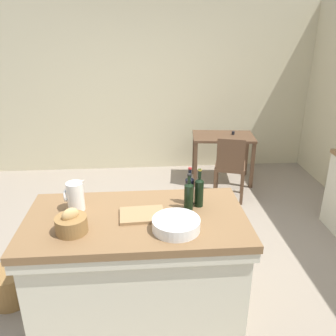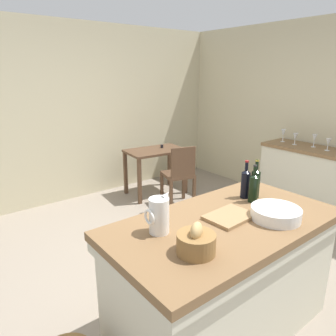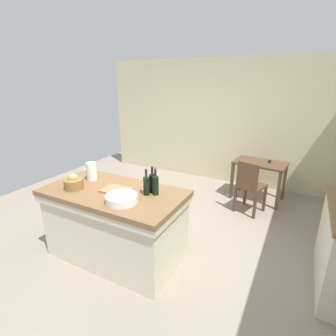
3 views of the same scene
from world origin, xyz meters
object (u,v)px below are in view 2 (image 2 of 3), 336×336
(writing_desk, at_px, (155,157))
(wine_glass_left, at_px, (328,142))
(pitcher, at_px, (159,215))
(cutting_board, at_px, (230,216))
(wine_bottle_dark, at_px, (255,182))
(wine_glass_right, at_px, (295,137))
(side_cabinet, at_px, (306,180))
(bread_basket, at_px, (196,242))
(wine_glass_far_right, at_px, (283,133))
(wine_bottle_amber, at_px, (245,183))
(wooden_chair, at_px, (179,174))
(wine_bottle_green, at_px, (254,187))
(island_table, at_px, (223,272))
(wash_bowl, at_px, (276,213))
(wine_glass_middle, at_px, (314,138))

(writing_desk, xyz_separation_m, wine_glass_left, (1.22, -2.08, 0.43))
(pitcher, relative_size, cutting_board, 0.81)
(wine_bottle_dark, bearing_deg, wine_glass_right, 22.51)
(cutting_board, bearing_deg, wine_bottle_dark, 16.44)
(side_cabinet, distance_m, cutting_board, 2.59)
(side_cabinet, bearing_deg, bread_basket, -162.93)
(wine_glass_far_right, bearing_deg, wine_bottle_amber, -154.71)
(writing_desk, distance_m, wine_glass_right, 2.07)
(wooden_chair, bearing_deg, cutting_board, -121.37)
(wine_bottle_dark, distance_m, wine_bottle_green, 0.10)
(island_table, relative_size, wine_bottle_amber, 5.39)
(wine_bottle_green, bearing_deg, wine_bottle_dark, 29.23)
(wine_bottle_green, bearing_deg, wooden_chair, 66.25)
(writing_desk, bearing_deg, side_cabinet, -56.70)
(wine_glass_left, bearing_deg, cutting_board, -168.33)
(pitcher, xyz_separation_m, wash_bowl, (0.76, -0.35, -0.08))
(wooden_chair, distance_m, cutting_board, 2.32)
(wine_glass_left, bearing_deg, pitcher, -173.02)
(wooden_chair, height_order, wine_glass_middle, wine_glass_middle)
(wine_bottle_dark, bearing_deg, wine_glass_left, 10.55)
(cutting_board, bearing_deg, wine_glass_far_right, 25.24)
(wooden_chair, relative_size, cutting_board, 2.70)
(bread_basket, relative_size, wine_glass_far_right, 1.25)
(wine_glass_middle, bearing_deg, wine_glass_far_right, 92.62)
(wine_bottle_amber, bearing_deg, side_cabinet, 14.72)
(wooden_chair, height_order, wine_bottle_green, wine_bottle_green)
(pitcher, bearing_deg, wash_bowl, -24.86)
(island_table, relative_size, side_cabinet, 1.37)
(wash_bowl, distance_m, wine_bottle_amber, 0.42)
(writing_desk, distance_m, wooden_chair, 0.65)
(wooden_chair, bearing_deg, bread_basket, -128.31)
(wash_bowl, height_order, wine_glass_right, wine_glass_right)
(side_cabinet, distance_m, wine_bottle_amber, 2.20)
(pitcher, relative_size, bread_basket, 1.22)
(writing_desk, bearing_deg, wine_bottle_dark, -107.44)
(island_table, xyz_separation_m, side_cabinet, (2.49, 0.73, -0.02))
(wooden_chair, distance_m, pitcher, 2.53)
(island_table, bearing_deg, wine_bottle_green, 12.48)
(wine_glass_left, relative_size, wine_glass_middle, 0.91)
(island_table, relative_size, cutting_board, 5.00)
(cutting_board, distance_m, wine_bottle_dark, 0.49)
(side_cabinet, bearing_deg, wine_bottle_amber, -165.28)
(bread_basket, bearing_deg, island_table, 21.34)
(wooden_chair, xyz_separation_m, wine_bottle_amber, (-0.80, -1.77, 0.53))
(wine_glass_far_right, bearing_deg, side_cabinet, -94.08)
(writing_desk, bearing_deg, wine_glass_middle, -55.66)
(pitcher, relative_size, wine_bottle_green, 0.90)
(side_cabinet, relative_size, wine_bottle_dark, 3.88)
(cutting_board, xyz_separation_m, wine_bottle_amber, (0.39, 0.18, 0.12))
(pitcher, height_order, wine_bottle_amber, wine_bottle_amber)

